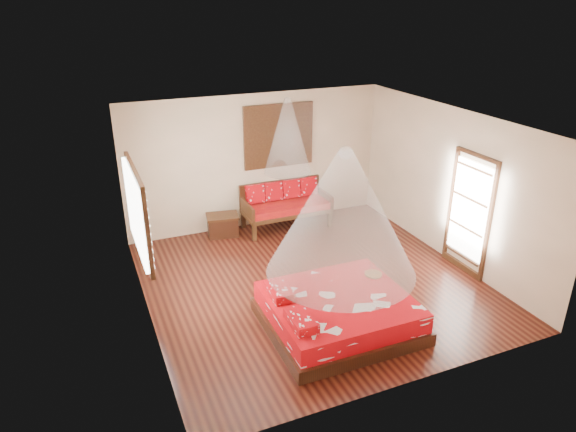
{
  "coord_description": "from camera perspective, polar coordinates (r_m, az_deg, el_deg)",
  "views": [
    {
      "loc": [
        -3.4,
        -6.93,
        4.58
      ],
      "look_at": [
        -0.3,
        0.38,
        1.15
      ],
      "focal_mm": 32.0,
      "sensor_mm": 36.0,
      "label": 1
    }
  ],
  "objects": [
    {
      "name": "bed",
      "position": [
        7.77,
        5.49,
        -10.6
      ],
      "size": [
        2.13,
        1.93,
        0.64
      ],
      "rotation": [
        0.0,
        0.0,
        -0.01
      ],
      "color": "black",
      "rests_on": "floor"
    },
    {
      "name": "shutter_panel",
      "position": [
        10.74,
        -1.04,
        8.9
      ],
      "size": [
        1.52,
        0.06,
        1.32
      ],
      "color": "black",
      "rests_on": "wall_back"
    },
    {
      "name": "glazed_door",
      "position": [
        9.47,
        19.46,
        0.21
      ],
      "size": [
        0.08,
        1.02,
        2.16
      ],
      "color": "black",
      "rests_on": "floor"
    },
    {
      "name": "room",
      "position": [
        8.35,
        2.89,
        0.94
      ],
      "size": [
        5.54,
        5.54,
        2.84
      ],
      "color": "black",
      "rests_on": "ground"
    },
    {
      "name": "daybed",
      "position": [
        10.88,
        -0.32,
        1.45
      ],
      "size": [
        1.83,
        0.81,
        0.95
      ],
      "color": "black",
      "rests_on": "floor"
    },
    {
      "name": "window_left",
      "position": [
        7.72,
        -16.18,
        0.49
      ],
      "size": [
        0.1,
        1.74,
        1.34
      ],
      "color": "black",
      "rests_on": "wall_left"
    },
    {
      "name": "mosquito_net_main",
      "position": [
        7.02,
        6.13,
        0.33
      ],
      "size": [
        2.12,
        2.12,
        1.8
      ],
      "primitive_type": "cone",
      "color": "white",
      "rests_on": "ceiling"
    },
    {
      "name": "wine_tray",
      "position": [
        8.26,
        9.47,
        -6.13
      ],
      "size": [
        0.27,
        0.27,
        0.22
      ],
      "rotation": [
        0.0,
        0.0,
        -0.41
      ],
      "color": "brown",
      "rests_on": "bed"
    },
    {
      "name": "storage_chest",
      "position": [
        10.64,
        -7.26,
        -0.99
      ],
      "size": [
        0.71,
        0.57,
        0.45
      ],
      "rotation": [
        0.0,
        0.0,
        -0.17
      ],
      "color": "black",
      "rests_on": "floor"
    },
    {
      "name": "mosquito_net_daybed",
      "position": [
        10.3,
        -0.05,
        8.85
      ],
      "size": [
        0.96,
        0.96,
        1.5
      ],
      "primitive_type": "cone",
      "color": "white",
      "rests_on": "ceiling"
    }
  ]
}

